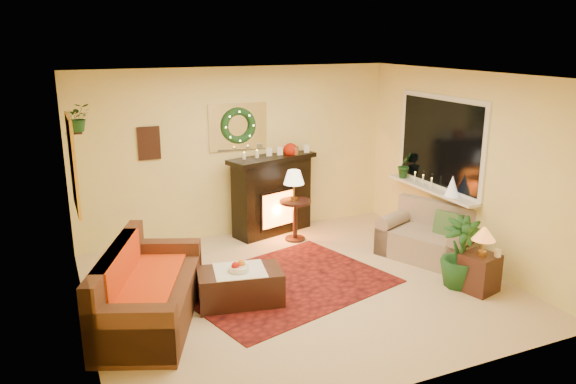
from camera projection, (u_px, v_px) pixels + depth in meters
name	position (u px, v px, depth m)	size (l,w,h in m)	color
floor	(299.00, 287.00, 7.02)	(5.00, 5.00, 0.00)	beige
ceiling	(301.00, 76.00, 6.32)	(5.00, 5.00, 0.00)	white
wall_back	(238.00, 152.00, 8.65)	(5.00, 5.00, 0.00)	#EFD88C
wall_front	(414.00, 251.00, 4.69)	(5.00, 5.00, 0.00)	#EFD88C
wall_left	(77.00, 213.00, 5.70)	(4.50, 4.50, 0.00)	#EFD88C
wall_right	(466.00, 168.00, 7.65)	(4.50, 4.50, 0.00)	#EFD88C
area_rug	(285.00, 283.00, 7.12)	(2.51, 1.88, 0.01)	maroon
sofa	(150.00, 284.00, 6.10)	(0.86, 1.96, 0.84)	#3D261D
red_throw	(140.00, 277.00, 6.22)	(0.82, 1.33, 0.02)	red
fireplace	(272.00, 199.00, 8.86)	(1.28, 0.41, 1.17)	black
poinsettia	(290.00, 150.00, 8.80)	(0.23, 0.23, 0.23)	#A91703
mantel_candle_a	(244.00, 158.00, 8.44)	(0.05, 0.05, 0.16)	beige
mantel_candle_b	(257.00, 157.00, 8.54)	(0.06, 0.06, 0.18)	white
mantel_mirror	(238.00, 127.00, 8.53)	(0.92, 0.02, 0.72)	white
wreath	(239.00, 126.00, 8.49)	(0.55, 0.55, 0.11)	#194719
wall_art	(149.00, 143.00, 8.04)	(0.32, 0.03, 0.48)	#381E11
gold_mirror	(73.00, 164.00, 5.85)	(0.03, 0.84, 1.00)	gold
hanging_plant	(79.00, 131.00, 6.50)	(0.33, 0.28, 0.36)	#194719
loveseat	(429.00, 230.00, 7.82)	(0.76, 1.31, 0.76)	#978862
window_frame	(440.00, 143.00, 8.06)	(0.03, 1.86, 1.36)	white
window_glass	(439.00, 143.00, 8.05)	(0.02, 1.70, 1.22)	black
window_sill	(431.00, 189.00, 8.20)	(0.22, 1.86, 0.04)	white
mini_tree	(452.00, 186.00, 7.73)	(0.19, 0.19, 0.29)	white
sill_plant	(405.00, 165.00, 8.74)	(0.29, 0.23, 0.52)	#113810
side_table_round	(295.00, 220.00, 8.58)	(0.48, 0.48, 0.63)	#563417
lamp_cream	(294.00, 184.00, 8.43)	(0.31, 0.31, 0.48)	#FFEBC2
end_table_square	(479.00, 270.00, 6.86)	(0.39, 0.39, 0.48)	#402610
lamp_tiffany	(484.00, 235.00, 6.69)	(0.28, 0.28, 0.41)	orange
coffee_table	(240.00, 286.00, 6.56)	(0.97, 0.54, 0.41)	brown
fruit_bowl	(239.00, 268.00, 6.47)	(0.24, 0.24, 0.05)	silver
floor_palm	(461.00, 253.00, 6.94)	(1.49, 1.49, 2.66)	#265420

